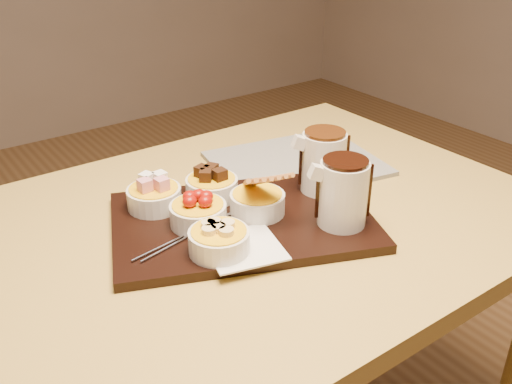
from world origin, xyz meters
TOP-DOWN VIEW (x-y plane):
  - dining_table at (0.00, 0.00)m, footprint 1.20×0.80m
  - serving_board at (0.01, -0.03)m, footprint 0.54×0.45m
  - napkin at (-0.04, -0.11)m, footprint 0.15×0.15m
  - bowl_marshmallows at (-0.10, 0.10)m, footprint 0.10×0.10m
  - bowl_cake at (0.01, 0.07)m, footprint 0.10×0.10m
  - bowl_strawberries at (-0.06, 0.00)m, footprint 0.10×0.10m
  - bowl_biscotti at (0.05, -0.03)m, footprint 0.10×0.10m
  - bowl_bananas at (-0.08, -0.10)m, footprint 0.10×0.10m
  - pitcher_dark_chocolate at (0.14, -0.14)m, footprint 0.11×0.11m
  - pitcher_milk_chocolate at (0.20, -0.03)m, footprint 0.11×0.11m
  - fondue_skewers at (-0.08, -0.02)m, footprint 0.07×0.26m
  - newspaper at (0.26, 0.12)m, footprint 0.39×0.34m

SIDE VIEW (x-z plane):
  - dining_table at x=0.00m, z-range 0.28..1.03m
  - newspaper at x=0.26m, z-range 0.75..0.76m
  - serving_board at x=0.01m, z-range 0.75..0.77m
  - napkin at x=-0.04m, z-range 0.77..0.77m
  - fondue_skewers at x=-0.08m, z-range 0.77..0.78m
  - bowl_marshmallows at x=-0.10m, z-range 0.77..0.81m
  - bowl_cake at x=0.01m, z-range 0.77..0.81m
  - bowl_strawberries at x=-0.06m, z-range 0.77..0.81m
  - bowl_biscotti at x=0.05m, z-range 0.77..0.81m
  - bowl_bananas at x=-0.08m, z-range 0.77..0.81m
  - pitcher_dark_chocolate at x=0.14m, z-range 0.77..0.88m
  - pitcher_milk_chocolate at x=0.20m, z-range 0.77..0.88m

